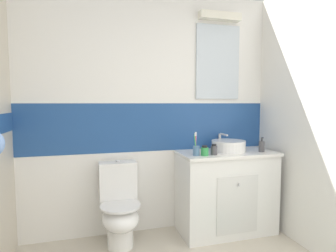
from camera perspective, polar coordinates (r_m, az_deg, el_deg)
wall_back_tiled at (r=2.91m, az=-3.53°, el=2.96°), size 3.20×0.20×2.50m
vanity_cabinet at (r=3.03m, az=11.86°, el=-13.13°), size 1.00×0.52×0.85m
sink_basin at (r=2.95m, az=12.41°, el=-3.96°), size 0.35×0.39×0.17m
toilet at (r=2.75m, az=-10.00°, el=-16.30°), size 0.37×0.50×0.79m
toothbrush_cup at (r=2.66m, az=5.84°, el=-4.79°), size 0.06×0.06×0.23m
soap_dispenser at (r=3.00m, az=18.85°, el=-4.01°), size 0.06×0.06×0.15m
lotion_bottle_short at (r=2.72m, az=9.53°, el=-4.90°), size 0.06×0.06×0.11m
hair_gel_jar at (r=2.67m, az=7.62°, el=-5.15°), size 0.07×0.07×0.10m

